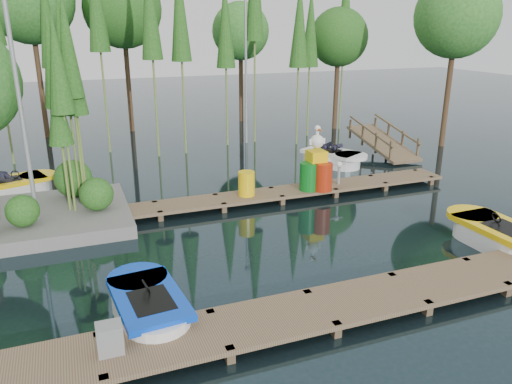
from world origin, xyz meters
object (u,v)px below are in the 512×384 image
object	(u,v)px
boat_blue	(149,308)
drum_cluster	(317,170)
utility_cabinet	(110,338)
yellow_barrel	(246,184)
boat_yellow_far	(14,187)

from	to	relation	value
boat_blue	drum_cluster	distance (m)	8.79
utility_cabinet	drum_cluster	bearing A→B (deg)	42.05
yellow_barrel	drum_cluster	size ratio (longest dim) A/B	0.37
boat_yellow_far	yellow_barrel	bearing A→B (deg)	-26.64
utility_cabinet	boat_blue	bearing A→B (deg)	55.29
boat_blue	yellow_barrel	bearing A→B (deg)	48.68
boat_blue	utility_cabinet	world-z (taller)	boat_blue
utility_cabinet	yellow_barrel	bearing A→B (deg)	54.20
yellow_barrel	drum_cluster	bearing A→B (deg)	-3.58
boat_blue	drum_cluster	world-z (taller)	drum_cluster
yellow_barrel	boat_yellow_far	bearing A→B (deg)	152.46
yellow_barrel	boat_blue	bearing A→B (deg)	-126.03
yellow_barrel	utility_cabinet	bearing A→B (deg)	-125.80
boat_yellow_far	drum_cluster	distance (m)	10.64
drum_cluster	yellow_barrel	bearing A→B (deg)	176.42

